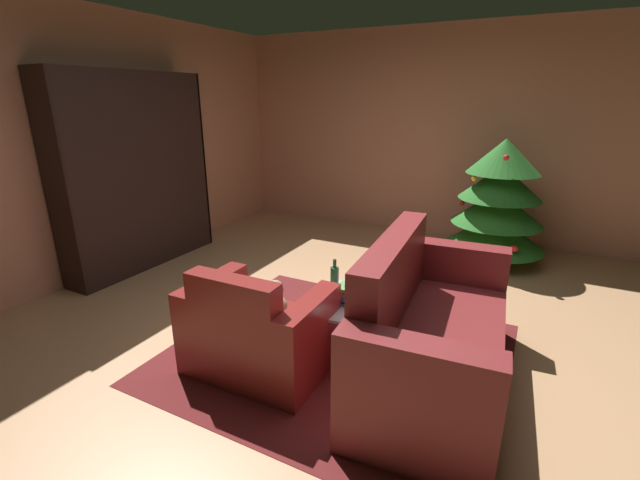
{
  "coord_description": "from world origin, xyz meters",
  "views": [
    {
      "loc": [
        1.31,
        -2.83,
        1.82
      ],
      "look_at": [
        -0.15,
        -0.01,
        0.76
      ],
      "focal_mm": 24.02,
      "sensor_mm": 36.0,
      "label": 1
    }
  ],
  "objects_px": {
    "coffee_table": "(350,304)",
    "book_stack_on_table": "(350,295)",
    "bookshelf_unit": "(146,172)",
    "armchair_red": "(257,333)",
    "couch_red": "(429,335)",
    "decorated_tree": "(499,202)",
    "bottle_on_table": "(335,278)"
  },
  "relations": [
    {
      "from": "coffee_table",
      "to": "book_stack_on_table",
      "type": "xyz_separation_m",
      "value": [
        0.02,
        -0.06,
        0.1
      ]
    },
    {
      "from": "bookshelf_unit",
      "to": "book_stack_on_table",
      "type": "height_order",
      "value": "bookshelf_unit"
    },
    {
      "from": "bookshelf_unit",
      "to": "coffee_table",
      "type": "relative_size",
      "value": 3.05
    },
    {
      "from": "bookshelf_unit",
      "to": "armchair_red",
      "type": "distance_m",
      "value": 2.69
    },
    {
      "from": "couch_red",
      "to": "decorated_tree",
      "type": "height_order",
      "value": "decorated_tree"
    },
    {
      "from": "couch_red",
      "to": "decorated_tree",
      "type": "relative_size",
      "value": 1.27
    },
    {
      "from": "bookshelf_unit",
      "to": "couch_red",
      "type": "bearing_deg",
      "value": -12.86
    },
    {
      "from": "couch_red",
      "to": "bottle_on_table",
      "type": "bearing_deg",
      "value": 168.16
    },
    {
      "from": "coffee_table",
      "to": "book_stack_on_table",
      "type": "bearing_deg",
      "value": -71.59
    },
    {
      "from": "book_stack_on_table",
      "to": "decorated_tree",
      "type": "bearing_deg",
      "value": 74.45
    },
    {
      "from": "coffee_table",
      "to": "bottle_on_table",
      "type": "bearing_deg",
      "value": 152.98
    },
    {
      "from": "bookshelf_unit",
      "to": "book_stack_on_table",
      "type": "distance_m",
      "value": 2.93
    },
    {
      "from": "bookshelf_unit",
      "to": "couch_red",
      "type": "xyz_separation_m",
      "value": [
        3.36,
        -0.77,
        -0.7
      ]
    },
    {
      "from": "book_stack_on_table",
      "to": "bottle_on_table",
      "type": "bearing_deg",
      "value": 142.52
    },
    {
      "from": "book_stack_on_table",
      "to": "bottle_on_table",
      "type": "height_order",
      "value": "bottle_on_table"
    },
    {
      "from": "armchair_red",
      "to": "coffee_table",
      "type": "height_order",
      "value": "armchair_red"
    },
    {
      "from": "book_stack_on_table",
      "to": "decorated_tree",
      "type": "relative_size",
      "value": 0.16
    },
    {
      "from": "bottle_on_table",
      "to": "armchair_red",
      "type": "bearing_deg",
      "value": -117.29
    },
    {
      "from": "bottle_on_table",
      "to": "book_stack_on_table",
      "type": "bearing_deg",
      "value": -37.48
    },
    {
      "from": "decorated_tree",
      "to": "book_stack_on_table",
      "type": "bearing_deg",
      "value": -105.55
    },
    {
      "from": "armchair_red",
      "to": "book_stack_on_table",
      "type": "bearing_deg",
      "value": 42.36
    },
    {
      "from": "bottle_on_table",
      "to": "couch_red",
      "type": "bearing_deg",
      "value": -11.84
    },
    {
      "from": "couch_red",
      "to": "coffee_table",
      "type": "bearing_deg",
      "value": 172.84
    },
    {
      "from": "book_stack_on_table",
      "to": "couch_red",
      "type": "bearing_deg",
      "value": -1.73
    },
    {
      "from": "decorated_tree",
      "to": "bottle_on_table",
      "type": "bearing_deg",
      "value": -110.43
    },
    {
      "from": "bookshelf_unit",
      "to": "decorated_tree",
      "type": "relative_size",
      "value": 1.48
    },
    {
      "from": "coffee_table",
      "to": "decorated_tree",
      "type": "bearing_deg",
      "value": 73.7
    },
    {
      "from": "couch_red",
      "to": "book_stack_on_table",
      "type": "distance_m",
      "value": 0.6
    },
    {
      "from": "coffee_table",
      "to": "book_stack_on_table",
      "type": "relative_size",
      "value": 3.01
    },
    {
      "from": "coffee_table",
      "to": "book_stack_on_table",
      "type": "distance_m",
      "value": 0.12
    },
    {
      "from": "coffee_table",
      "to": "bottle_on_table",
      "type": "height_order",
      "value": "bottle_on_table"
    },
    {
      "from": "armchair_red",
      "to": "decorated_tree",
      "type": "xyz_separation_m",
      "value": [
        1.2,
        2.99,
        0.42
      ]
    }
  ]
}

